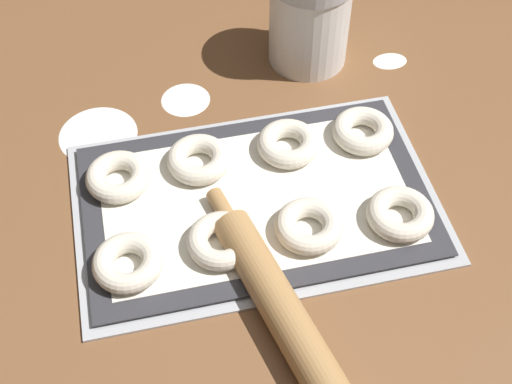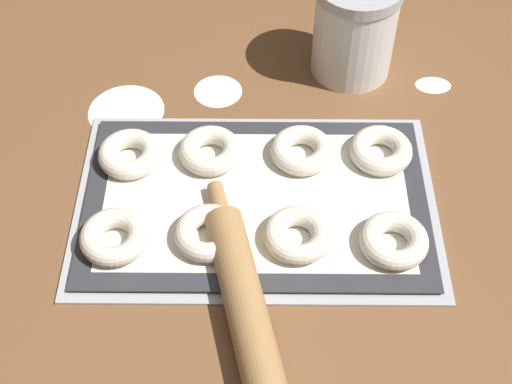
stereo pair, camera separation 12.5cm
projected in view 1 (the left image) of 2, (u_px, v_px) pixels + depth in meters
ground_plane at (268, 193)px, 0.89m from camera, size 2.80×2.80×0.00m
baking_tray at (256, 202)px, 0.88m from camera, size 0.44×0.29×0.01m
baking_mat at (256, 199)px, 0.87m from camera, size 0.42×0.26×0.00m
bagel_front_far_left at (128, 263)px, 0.80m from camera, size 0.08×0.08×0.02m
bagel_front_mid_left at (222, 241)px, 0.82m from camera, size 0.08×0.08×0.02m
bagel_front_mid_right at (309, 226)px, 0.83m from camera, size 0.08×0.08×0.02m
bagel_front_far_right at (400, 214)px, 0.84m from camera, size 0.08×0.08×0.02m
bagel_back_far_left at (118, 177)px, 0.88m from camera, size 0.08×0.08×0.02m
bagel_back_mid_left at (199, 160)px, 0.90m from camera, size 0.08×0.08×0.02m
bagel_back_mid_right at (288, 144)px, 0.91m from camera, size 0.08×0.08×0.02m
bagel_back_far_right at (363, 131)px, 0.93m from camera, size 0.08×0.08×0.02m
flour_canister at (310, 17)px, 1.00m from camera, size 0.12×0.12×0.14m
rolling_pin at (305, 351)px, 0.73m from camera, size 0.13×0.46×0.04m
flour_patch_near at (185, 99)px, 1.00m from camera, size 0.07×0.07×0.00m
flour_patch_far at (98, 134)px, 0.96m from camera, size 0.11×0.11×0.00m
flour_patch_side at (390, 60)px, 1.05m from camera, size 0.05×0.04×0.00m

